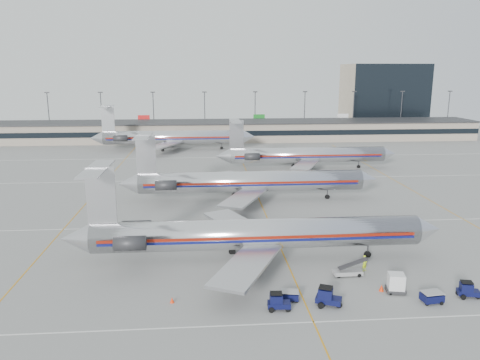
{
  "coord_description": "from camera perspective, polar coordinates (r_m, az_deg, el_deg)",
  "views": [
    {
      "loc": [
        -9.66,
        -55.68,
        22.14
      ],
      "look_at": [
        -3.68,
        19.96,
        4.5
      ],
      "focal_mm": 35.0,
      "sensor_mm": 36.0,
      "label": 1
    }
  ],
  "objects": [
    {
      "name": "light_mast_row",
      "position": [
        168.5,
        -1.23,
        8.47
      ],
      "size": [
        163.6,
        0.4,
        15.28
      ],
      "color": "#38383D",
      "rests_on": "ground"
    },
    {
      "name": "ramp_worker_far",
      "position": [
        52.64,
        18.81,
        -11.5
      ],
      "size": [
        1.06,
        1.03,
        1.72
      ],
      "primitive_type": "imported",
      "rotation": [
        0.0,
        0.0,
        -0.69
      ],
      "color": "#B5DA14",
      "rests_on": "ground"
    },
    {
      "name": "tug_left",
      "position": [
        45.97,
        4.62,
        -14.61
      ],
      "size": [
        2.24,
        1.23,
        1.77
      ],
      "rotation": [
        0.0,
        0.0,
        -0.07
      ],
      "color": "#090C34",
      "rests_on": "ground"
    },
    {
      "name": "jet_back_row",
      "position": [
        136.35,
        -8.47,
        5.19
      ],
      "size": [
        47.05,
        28.94,
        12.87
      ],
      "color": "silver",
      "rests_on": "ground"
    },
    {
      "name": "jet_second_row",
      "position": [
        81.48,
        0.73,
        -0.17
      ],
      "size": [
        45.53,
        26.81,
        11.92
      ],
      "color": "silver",
      "rests_on": "ground"
    },
    {
      "name": "cone_right",
      "position": [
        51.65,
        16.87,
        -12.48
      ],
      "size": [
        0.51,
        0.51,
        0.68
      ],
      "primitive_type": "cone",
      "rotation": [
        0.0,
        0.0,
        -0.02
      ],
      "color": "#FA3008",
      "rests_on": "ground"
    },
    {
      "name": "uld_container",
      "position": [
        51.54,
        18.47,
        -11.83
      ],
      "size": [
        2.18,
        1.93,
        2.01
      ],
      "rotation": [
        0.0,
        0.0,
        -0.2
      ],
      "color": "#2D2D30",
      "rests_on": "ground"
    },
    {
      "name": "tug_right",
      "position": [
        53.24,
        25.99,
        -11.97
      ],
      "size": [
        2.28,
        1.49,
        1.71
      ],
      "rotation": [
        0.0,
        0.0,
        -0.22
      ],
      "color": "#090C34",
      "rests_on": "ground"
    },
    {
      "name": "distant_building",
      "position": [
        197.4,
        17.03,
        9.73
      ],
      "size": [
        30.0,
        20.0,
        25.0
      ],
      "primitive_type": "cube",
      "color": "tan",
      "rests_on": "ground"
    },
    {
      "name": "cart_inner",
      "position": [
        47.89,
        6.07,
        -13.82
      ],
      "size": [
        1.93,
        1.48,
        1.0
      ],
      "rotation": [
        0.0,
        0.0,
        -0.17
      ],
      "color": "#090C34",
      "rests_on": "ground"
    },
    {
      "name": "cone_left",
      "position": [
        47.79,
        -8.29,
        -14.27
      ],
      "size": [
        0.44,
        0.44,
        0.57
      ],
      "primitive_type": "cone",
      "rotation": [
        0.0,
        0.0,
        0.04
      ],
      "color": "#FA3008",
      "rests_on": "ground"
    },
    {
      "name": "ramp_worker_near",
      "position": [
        55.7,
        14.96,
        -9.77
      ],
      "size": [
        0.8,
        0.74,
        1.84
      ],
      "primitive_type": "imported",
      "rotation": [
        0.0,
        0.0,
        0.58
      ],
      "color": "#B9DD14",
      "rests_on": "ground"
    },
    {
      "name": "jet_foreground",
      "position": [
        55.64,
        1.19,
        -6.56
      ],
      "size": [
        45.24,
        26.64,
        11.84
      ],
      "color": "silver",
      "rests_on": "ground"
    },
    {
      "name": "cart_outer",
      "position": [
        50.82,
        22.35,
        -13.05
      ],
      "size": [
        2.14,
        1.61,
        1.12
      ],
      "rotation": [
        0.0,
        0.0,
        0.13
      ],
      "color": "#090C34",
      "rests_on": "ground"
    },
    {
      "name": "ground",
      "position": [
        60.69,
        5.01,
        -8.36
      ],
      "size": [
        260.0,
        260.0,
        0.0
      ],
      "primitive_type": "plane",
      "color": "gray",
      "rests_on": "ground"
    },
    {
      "name": "jet_third_row",
      "position": [
        109.26,
        7.77,
        3.07
      ],
      "size": [
        42.23,
        25.98,
        11.55
      ],
      "color": "silver",
      "rests_on": "ground"
    },
    {
      "name": "belt_loader",
      "position": [
        54.16,
        13.09,
        -10.78
      ],
      "size": [
        3.8,
        1.29,
        2.0
      ],
      "rotation": [
        0.0,
        0.0,
        0.04
      ],
      "color": "gray",
      "rests_on": "ground"
    },
    {
      "name": "terminal",
      "position": [
        155.12,
        -0.92,
        6.06
      ],
      "size": [
        162.0,
        17.0,
        6.25
      ],
      "color": "gray",
      "rests_on": "ground"
    },
    {
      "name": "apron_markings",
      "position": [
        69.98,
        3.67,
        -5.38
      ],
      "size": [
        160.0,
        0.15,
        0.02
      ],
      "primitive_type": "cube",
      "color": "silver",
      "rests_on": "ground"
    },
    {
      "name": "tug_center",
      "position": [
        47.27,
        10.58,
        -13.85
      ],
      "size": [
        2.71,
        2.09,
        1.98
      ],
      "rotation": [
        0.0,
        0.0,
        -0.41
      ],
      "color": "#090C34",
      "rests_on": "ground"
    }
  ]
}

